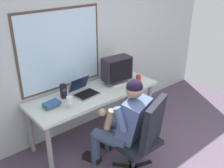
# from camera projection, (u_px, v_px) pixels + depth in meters

# --- Properties ---
(wall_rear) EXTENTS (5.00, 0.08, 2.70)m
(wall_rear) POSITION_uv_depth(u_px,v_px,m) (88.00, 39.00, 3.73)
(wall_rear) COLOR #B6BEBF
(wall_rear) RESTS_ON ground
(desk) EXTENTS (1.88, 0.66, 0.72)m
(desk) POSITION_uv_depth(u_px,v_px,m) (94.00, 97.00, 3.65)
(desk) COLOR gray
(desk) RESTS_ON ground
(office_chair) EXTENTS (0.57, 0.59, 1.01)m
(office_chair) POSITION_uv_depth(u_px,v_px,m) (144.00, 134.00, 3.00)
(office_chair) COLOR black
(office_chair) RESTS_ON ground
(person_seated) EXTENTS (0.66, 0.86, 1.21)m
(person_seated) POSITION_uv_depth(u_px,v_px,m) (124.00, 122.00, 3.10)
(person_seated) COLOR #38485F
(person_seated) RESTS_ON ground
(crt_monitor) EXTENTS (0.44, 0.26, 0.40)m
(crt_monitor) POSITION_uv_depth(u_px,v_px,m) (117.00, 69.00, 3.79)
(crt_monitor) COLOR beige
(crt_monitor) RESTS_ON desk
(laptop) EXTENTS (0.35, 0.36, 0.23)m
(laptop) POSITION_uv_depth(u_px,v_px,m) (83.00, 89.00, 3.55)
(laptop) COLOR gray
(laptop) RESTS_ON desk
(wine_glass) EXTENTS (0.08, 0.08, 0.16)m
(wine_glass) POSITION_uv_depth(u_px,v_px,m) (70.00, 100.00, 3.17)
(wine_glass) COLOR silver
(wine_glass) RESTS_ON desk
(desk_speaker) EXTENTS (0.08, 0.08, 0.20)m
(desk_speaker) POSITION_uv_depth(u_px,v_px,m) (63.00, 91.00, 3.42)
(desk_speaker) COLOR black
(desk_speaker) RESTS_ON desk
(book_stack) EXTENTS (0.22, 0.16, 0.07)m
(book_stack) POSITION_uv_depth(u_px,v_px,m) (52.00, 104.00, 3.23)
(book_stack) COLOR #397B34
(book_stack) RESTS_ON desk
(coffee_mug) EXTENTS (0.07, 0.07, 0.10)m
(coffee_mug) POSITION_uv_depth(u_px,v_px,m) (138.00, 79.00, 3.90)
(coffee_mug) COLOR maroon
(coffee_mug) RESTS_ON desk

